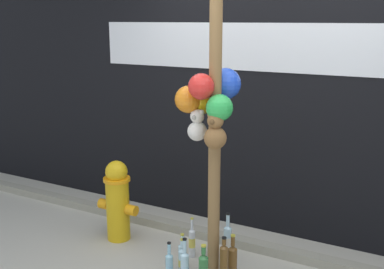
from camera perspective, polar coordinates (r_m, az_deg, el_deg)
name	(u,v)px	position (r m, az deg, el deg)	size (l,w,h in m)	color
building_wall	(276,63)	(4.43, 10.06, 8.48)	(10.00, 0.21, 3.24)	black
curb_strip	(249,244)	(4.39, 6.94, -13.02)	(8.00, 0.12, 0.08)	gray
memorial_post	(211,87)	(3.48, 2.26, 5.76)	(0.72, 0.48, 2.63)	olive
fire_hydrant	(118,200)	(4.46, -8.98, -7.82)	(0.41, 0.25, 0.76)	gold
bottle_0	(185,269)	(3.76, -0.89, -15.93)	(0.07, 0.07, 0.41)	#B2DBEA
bottle_1	(169,264)	(3.91, -2.76, -15.29)	(0.06, 0.06, 0.30)	#93CCE0
bottle_2	(232,258)	(3.98, 4.91, -14.58)	(0.08, 0.08, 0.33)	brown
bottle_3	(224,263)	(3.81, 3.85, -15.18)	(0.07, 0.07, 0.39)	brown
bottle_5	(182,255)	(4.05, -1.17, -14.32)	(0.07, 0.07, 0.29)	#B2DBEA
bottle_6	(192,242)	(4.19, 0.00, -12.80)	(0.06, 0.06, 0.36)	silver
bottle_7	(227,242)	(4.13, 4.30, -12.76)	(0.07, 0.07, 0.43)	#B2DBEA
bottle_8	(182,260)	(3.97, -1.18, -14.89)	(0.07, 0.07, 0.30)	#B2DBEA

